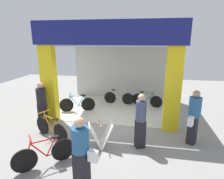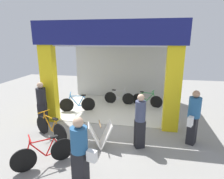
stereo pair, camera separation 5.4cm
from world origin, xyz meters
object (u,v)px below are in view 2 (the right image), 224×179
(bicycle_parked_1, at_px, (44,153))
(sandwich_board_sign, at_px, (100,135))
(pedestrian_3, at_px, (193,117))
(bicycle_inside_2, at_px, (147,100))
(pedestrian_1, at_px, (140,121))
(bicycle_inside_1, at_px, (78,104))
(bicycle_parked_0, at_px, (51,128))
(bicycle_inside_0, at_px, (119,98))
(pedestrian_0, at_px, (42,103))
(pedestrian_2, at_px, (80,150))

(bicycle_parked_1, bearing_deg, sandwich_board_sign, 43.57)
(pedestrian_3, bearing_deg, bicycle_inside_2, 113.74)
(pedestrian_1, bearing_deg, bicycle_parked_1, -150.59)
(bicycle_inside_1, xyz_separation_m, bicycle_parked_0, (-0.01, -2.44, 0.00))
(bicycle_inside_0, xyz_separation_m, sandwich_board_sign, (0.02, -3.98, 0.05))
(sandwich_board_sign, height_order, pedestrian_3, pedestrian_3)
(pedestrian_1, distance_m, pedestrian_3, 1.67)
(pedestrian_0, bearing_deg, bicycle_inside_2, 36.05)
(pedestrian_0, bearing_deg, bicycle_parked_1, -59.63)
(bicycle_inside_1, xyz_separation_m, pedestrian_1, (2.88, -2.45, 0.51))
(bicycle_inside_2, relative_size, bicycle_parked_0, 1.00)
(bicycle_inside_0, distance_m, pedestrian_3, 4.33)
(bicycle_inside_0, distance_m, sandwich_board_sign, 3.98)
(bicycle_parked_0, relative_size, pedestrian_1, 0.86)
(pedestrian_1, xyz_separation_m, pedestrian_3, (1.59, 0.51, 0.04))
(bicycle_parked_0, bearing_deg, sandwich_board_sign, -6.96)
(bicycle_inside_1, bearing_deg, pedestrian_2, -68.52)
(sandwich_board_sign, xyz_separation_m, pedestrian_1, (1.17, 0.20, 0.47))
(bicycle_inside_2, bearing_deg, bicycle_parked_0, -130.00)
(pedestrian_3, bearing_deg, sandwich_board_sign, -165.67)
(pedestrian_2, xyz_separation_m, pedestrian_3, (2.82, 2.22, 0.06))
(bicycle_parked_1, relative_size, pedestrian_3, 0.71)
(bicycle_inside_0, bearing_deg, pedestrian_2, -90.52)
(sandwich_board_sign, distance_m, pedestrian_3, 2.89)
(bicycle_inside_0, xyz_separation_m, pedestrian_0, (-2.47, -2.90, 0.54))
(pedestrian_0, bearing_deg, pedestrian_1, -13.54)
(pedestrian_2, bearing_deg, bicycle_parked_1, 161.24)
(bicycle_parked_1, height_order, pedestrian_0, pedestrian_0)
(bicycle_parked_0, xyz_separation_m, pedestrian_1, (2.89, -0.01, 0.50))
(pedestrian_2, bearing_deg, pedestrian_3, 38.25)
(sandwich_board_sign, bearing_deg, bicycle_inside_2, 70.71)
(bicycle_inside_1, relative_size, pedestrian_1, 0.91)
(pedestrian_0, bearing_deg, sandwich_board_sign, -23.36)
(bicycle_inside_0, height_order, pedestrian_0, pedestrian_0)
(pedestrian_1, bearing_deg, pedestrian_2, -125.75)
(bicycle_inside_0, xyz_separation_m, bicycle_inside_2, (1.38, -0.10, -0.01))
(bicycle_inside_2, distance_m, bicycle_parked_1, 5.63)
(pedestrian_0, xyz_separation_m, pedestrian_2, (2.43, -2.60, -0.04))
(bicycle_parked_0, bearing_deg, bicycle_inside_2, 50.00)
(pedestrian_1, height_order, pedestrian_3, pedestrian_3)
(bicycle_inside_1, relative_size, bicycle_parked_0, 1.06)
(bicycle_parked_1, distance_m, pedestrian_2, 1.29)
(bicycle_inside_1, height_order, sandwich_board_sign, bicycle_inside_1)
(bicycle_inside_2, distance_m, pedestrian_2, 5.61)
(pedestrian_2, bearing_deg, sandwich_board_sign, 87.47)
(bicycle_inside_2, height_order, bicycle_parked_0, bicycle_parked_0)
(pedestrian_0, height_order, pedestrian_3, pedestrian_3)
(bicycle_inside_0, relative_size, bicycle_parked_0, 1.05)
(bicycle_inside_0, xyz_separation_m, pedestrian_2, (-0.05, -5.50, 0.50))
(bicycle_inside_2, bearing_deg, sandwich_board_sign, -109.29)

